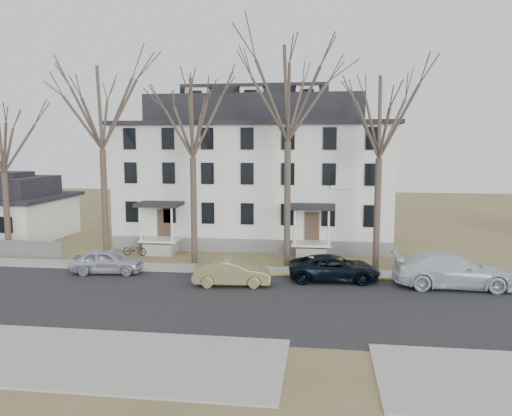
# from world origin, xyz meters

# --- Properties ---
(ground) EXTENTS (120.00, 120.00, 0.00)m
(ground) POSITION_xyz_m (0.00, 0.00, 0.00)
(ground) COLOR olive
(ground) RESTS_ON ground
(main_road) EXTENTS (120.00, 10.00, 0.04)m
(main_road) POSITION_xyz_m (0.00, 2.00, 0.00)
(main_road) COLOR #27272A
(main_road) RESTS_ON ground
(far_sidewalk) EXTENTS (120.00, 2.00, 0.08)m
(far_sidewalk) POSITION_xyz_m (0.00, 8.00, 0.00)
(far_sidewalk) COLOR #A09F97
(far_sidewalk) RESTS_ON ground
(near_sidewalk_left) EXTENTS (20.00, 5.00, 0.08)m
(near_sidewalk_left) POSITION_xyz_m (-8.00, -5.00, 0.00)
(near_sidewalk_left) COLOR #A09F97
(near_sidewalk_left) RESTS_ON ground
(yellow_curb) EXTENTS (14.00, 0.25, 0.06)m
(yellow_curb) POSITION_xyz_m (5.00, 7.10, 0.00)
(yellow_curb) COLOR gold
(yellow_curb) RESTS_ON ground
(boarding_house) EXTENTS (20.80, 12.36, 12.05)m
(boarding_house) POSITION_xyz_m (-2.00, 17.95, 5.38)
(boarding_house) COLOR slate
(boarding_house) RESTS_ON ground
(small_house) EXTENTS (8.70, 8.70, 5.00)m
(small_house) POSITION_xyz_m (-22.00, 16.00, 2.25)
(small_house) COLOR silver
(small_house) RESTS_ON ground
(tree_far_left) EXTENTS (8.40, 8.40, 13.72)m
(tree_far_left) POSITION_xyz_m (-11.00, 9.80, 10.34)
(tree_far_left) COLOR #473B31
(tree_far_left) RESTS_ON ground
(tree_mid_left) EXTENTS (7.80, 7.80, 12.74)m
(tree_mid_left) POSITION_xyz_m (-5.00, 9.80, 9.60)
(tree_mid_left) COLOR #473B31
(tree_mid_left) RESTS_ON ground
(tree_center) EXTENTS (9.00, 9.00, 14.70)m
(tree_center) POSITION_xyz_m (1.00, 9.80, 11.08)
(tree_center) COLOR #473B31
(tree_center) RESTS_ON ground
(tree_mid_right) EXTENTS (7.80, 7.80, 12.74)m
(tree_mid_right) POSITION_xyz_m (6.50, 9.80, 9.60)
(tree_mid_right) COLOR #473B31
(tree_mid_right) RESTS_ON ground
(tree_bungalow) EXTENTS (6.60, 6.60, 10.78)m
(tree_bungalow) POSITION_xyz_m (-18.00, 9.80, 8.12)
(tree_bungalow) COLOR #473B31
(tree_bungalow) RESTS_ON ground
(car_silver) EXTENTS (4.40, 2.16, 1.45)m
(car_silver) POSITION_xyz_m (-9.41, 6.33, 0.72)
(car_silver) COLOR silver
(car_silver) RESTS_ON ground
(car_tan) EXTENTS (4.33, 1.91, 1.38)m
(car_tan) POSITION_xyz_m (-1.62, 4.80, 0.69)
(car_tan) COLOR olive
(car_tan) RESTS_ON ground
(car_navy) EXTENTS (5.22, 2.69, 1.41)m
(car_navy) POSITION_xyz_m (3.88, 6.50, 0.70)
(car_navy) COLOR black
(car_navy) RESTS_ON ground
(car_white) EXTENTS (6.22, 2.61, 1.79)m
(car_white) POSITION_xyz_m (10.09, 6.02, 0.90)
(car_white) COLOR silver
(car_white) RESTS_ON ground
(bicycle_left) EXTENTS (1.69, 0.66, 0.88)m
(bicycle_left) POSITION_xyz_m (-9.49, 10.97, 0.44)
(bicycle_left) COLOR black
(bicycle_left) RESTS_ON ground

